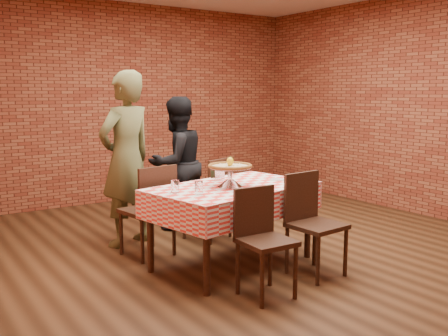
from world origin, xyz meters
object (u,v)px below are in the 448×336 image
Objects in this scene: water_glass_right at (175,186)px; chair_near_right at (317,225)px; chair_near_left at (267,244)px; diner_black at (177,163)px; chair_far_left at (147,210)px; pizza_stand at (230,177)px; chair_far_right at (207,198)px; pizza at (230,167)px; table at (233,226)px; condiment_caddy at (218,173)px; water_glass_left at (199,188)px; diner_olive at (126,159)px.

chair_near_right is at bearing -31.25° from water_glass_right.
chair_near_left is 2.28m from diner_black.
water_glass_right is at bearing 76.35° from chair_far_left.
pizza_stand is 1.02m from chair_far_right.
pizza is 1.06m from chair_far_right.
chair_near_left is (-0.21, -0.77, 0.06)m from table.
diner_black is (0.24, 1.46, -0.07)m from pizza_stand.
chair_far_left reaches higher than condiment_caddy.
pizza is at bearing -2.10° from water_glass_right.
diner_black is (-0.07, 0.56, 0.33)m from chair_far_right.
pizza is 0.47× the size of chair_near_left.
chair_near_left is 0.94× the size of chair_far_left.
chair_near_left is 0.96× the size of chair_near_right.
chair_near_right is 0.58× the size of diner_black.
pizza reaches higher than chair_far_right.
pizza_stand reaches higher than chair_far_right.
chair_far_right reaches higher than chair_near_left.
pizza_stand is 0.99× the size of pizza.
chair_near_right is at bearing -51.28° from pizza_stand.
water_glass_left is 0.70m from condiment_caddy.
pizza_stand reaches higher than chair_near_right.
water_glass_right reaches higher than table.
diner_olive is (-1.01, 1.80, 0.47)m from chair_near_right.
table is 1.39m from diner_olive.
water_glass_left is at bearing -159.55° from table.
pizza_stand is 1.48m from diner_black.
diner_black is at bearing 92.86° from chair_near_right.
diner_olive is at bearing 113.59° from pizza.
pizza is 1.00m from chair_far_left.
pizza is 0.22× the size of diner_olive.
diner_olive is at bearing 9.48° from diner_black.
chair_far_right is 0.49× the size of diner_olive.
chair_far_right is (0.48, 1.65, 0.02)m from chair_near_left.
pizza_stand reaches higher than table.
pizza_stand is at bearing 124.52° from chair_near_right.
condiment_caddy is 0.16× the size of chair_far_right.
chair_far_right is (0.27, 0.87, 0.08)m from table.
chair_near_left is at bearing -102.79° from pizza_stand.
diner_black reaches higher than pizza.
pizza_stand is at bearing 78.81° from chair_near_left.
diner_black is at bearing -144.00° from chair_far_left.
pizza_stand is at bearing 90.00° from pizza.
water_glass_right is 0.71m from condiment_caddy.
table is 0.79m from chair_near_right.
table is 0.81m from chair_near_left.
water_glass_left is 0.12× the size of chair_far_left.
water_glass_right is at bearing 49.74° from diner_black.
table is at bearing 97.42° from diner_olive.
chair_far_left is at bearing 124.81° from pizza_stand.
pizza_stand is at bearing -98.61° from condiment_caddy.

